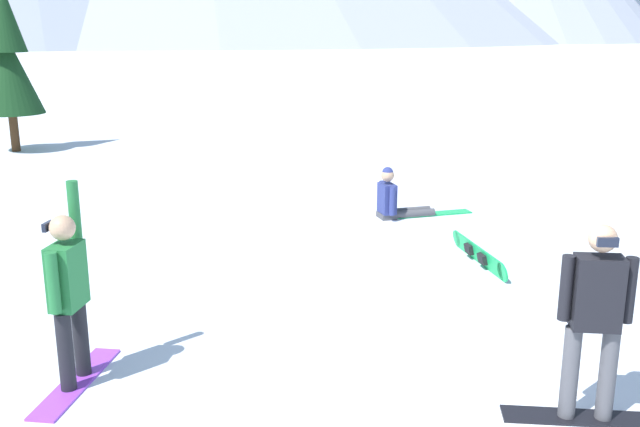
{
  "coord_description": "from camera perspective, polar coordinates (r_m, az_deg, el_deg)",
  "views": [
    {
      "loc": [
        -2.89,
        -4.32,
        3.4
      ],
      "look_at": [
        0.76,
        4.1,
        1.0
      ],
      "focal_mm": 40.1,
      "sensor_mm": 36.0,
      "label": 1
    }
  ],
  "objects": [
    {
      "name": "snowboarder_foreground",
      "position": [
        6.65,
        21.06,
        -7.85
      ],
      "size": [
        1.4,
        0.95,
        1.81
      ],
      "color": "black",
      "rests_on": "ground_plane"
    },
    {
      "name": "snowboarder_background",
      "position": [
        13.17,
        6.1,
        1.07
      ],
      "size": [
        1.84,
        0.66,
        0.95
      ],
      "color": "#4C4C51",
      "rests_on": "ground_plane"
    },
    {
      "name": "pine_tree_tall",
      "position": [
        21.79,
        -23.76,
        11.39
      ],
      "size": [
        1.79,
        1.79,
        4.81
      ],
      "color": "#472D19",
      "rests_on": "ground_plane"
    },
    {
      "name": "loose_snowboard_near_left",
      "position": [
        10.84,
        12.47,
        -3.19
      ],
      "size": [
        0.48,
        1.89,
        0.28
      ],
      "color": "#19B259",
      "rests_on": "ground_plane"
    },
    {
      "name": "snowboarder_midground",
      "position": [
        7.25,
        -19.43,
        -6.08
      ],
      "size": [
        1.0,
        1.41,
        1.98
      ],
      "color": "#993FD8",
      "rests_on": "ground_plane"
    }
  ]
}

